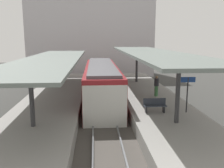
{
  "coord_description": "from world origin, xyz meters",
  "views": [
    {
      "loc": [
        -0.57,
        -17.08,
        5.5
      ],
      "look_at": [
        0.77,
        1.49,
        1.96
      ],
      "focal_mm": 38.73,
      "sensor_mm": 36.0,
      "label": 1
    }
  ],
  "objects_px": {
    "commuter_train": "(101,82)",
    "platform_bench": "(155,105)",
    "passenger_near_bench": "(156,86)",
    "platform_sign": "(188,87)"
  },
  "relations": [
    {
      "from": "commuter_train",
      "to": "platform_bench",
      "type": "bearing_deg",
      "value": -64.9
    },
    {
      "from": "platform_bench",
      "to": "passenger_near_bench",
      "type": "distance_m",
      "value": 4.33
    },
    {
      "from": "commuter_train",
      "to": "platform_bench",
      "type": "xyz_separation_m",
      "value": [
        3.08,
        -6.58,
        -0.26
      ]
    },
    {
      "from": "commuter_train",
      "to": "passenger_near_bench",
      "type": "xyz_separation_m",
      "value": [
        4.24,
        -2.42,
        0.12
      ]
    },
    {
      "from": "commuter_train",
      "to": "platform_bench",
      "type": "distance_m",
      "value": 7.27
    },
    {
      "from": "platform_sign",
      "to": "passenger_near_bench",
      "type": "distance_m",
      "value": 4.46
    },
    {
      "from": "passenger_near_bench",
      "to": "platform_sign",
      "type": "bearing_deg",
      "value": -79.66
    },
    {
      "from": "platform_bench",
      "to": "platform_sign",
      "type": "xyz_separation_m",
      "value": [
        1.94,
        -0.16,
        1.16
      ]
    },
    {
      "from": "platform_sign",
      "to": "passenger_near_bench",
      "type": "xyz_separation_m",
      "value": [
        -0.79,
        4.32,
        -0.78
      ]
    },
    {
      "from": "commuter_train",
      "to": "passenger_near_bench",
      "type": "distance_m",
      "value": 4.88
    }
  ]
}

